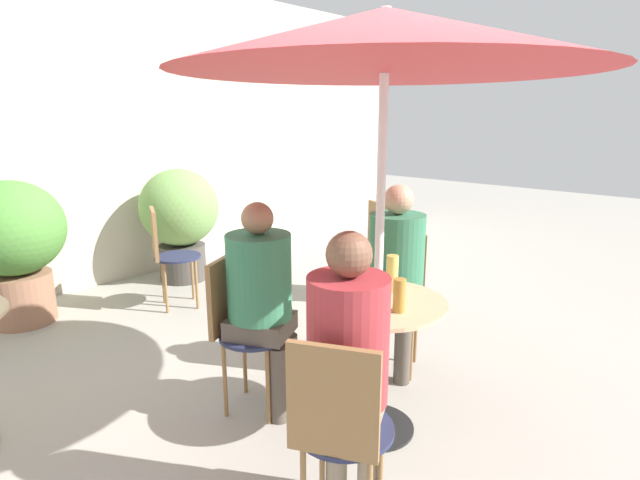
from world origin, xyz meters
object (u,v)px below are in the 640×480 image
cafe_table_near (377,337)px  seated_person_1 (262,291)px  bistro_chair_0 (398,288)px  potted_plant_1 (180,216)px  beer_glass_1 (346,281)px  beer_glass_2 (399,295)px  seated_person_0 (396,265)px  potted_plant_0 (13,240)px  bistro_chair_1 (239,319)px  bistro_chair_4 (369,241)px  bistro_chair_3 (166,248)px  beer_glass_0 (392,273)px  bistro_chair_2 (339,422)px  umbrella (385,41)px  seated_person_2 (348,356)px

cafe_table_near → seated_person_1: seated_person_1 is taller
bistro_chair_0 → potted_plant_1: 2.64m
beer_glass_1 → beer_glass_2: 0.32m
seated_person_0 → potted_plant_0: (-1.36, 2.69, -0.05)m
bistro_chair_0 → bistro_chair_1: size_ratio=1.00×
bistro_chair_1 → beer_glass_1: size_ratio=5.42×
bistro_chair_0 → bistro_chair_4: (0.89, 0.91, 0.00)m
bistro_chair_4 → beer_glass_1: bearing=-32.4°
beer_glass_1 → potted_plant_1: bearing=74.8°
bistro_chair_1 → bistro_chair_3: (0.54, 1.69, 0.00)m
cafe_table_near → seated_person_0: (0.57, 0.28, 0.20)m
bistro_chair_0 → beer_glass_1: bearing=-102.5°
bistro_chair_4 → seated_person_0: seated_person_0 is taller
beer_glass_0 → potted_plant_1: potted_plant_1 is taller
cafe_table_near → bistro_chair_4: 2.03m
seated_person_0 → bistro_chair_1: bearing=-140.8°
bistro_chair_2 → beer_glass_0: beer_glass_0 is taller
bistro_chair_3 → beer_glass_1: (-0.25, -2.23, 0.28)m
potted_plant_1 → bistro_chair_3: bearing=-130.8°
bistro_chair_0 → bistro_chair_2: same height
bistro_chair_0 → bistro_chair_3: bearing=167.8°
cafe_table_near → beer_glass_2: beer_glass_2 is taller
seated_person_1 → potted_plant_1: bearing=41.6°
cafe_table_near → umbrella: (0.00, -0.00, 1.44)m
bistro_chair_0 → bistro_chair_4: bearing=109.7°
seated_person_2 → cafe_table_near: bearing=-90.0°
seated_person_0 → beer_glass_0: 0.48m
beer_glass_1 → umbrella: size_ratio=0.08×
bistro_chair_2 → beer_glass_2: size_ratio=5.41×
bistro_chair_0 → bistro_chair_4: size_ratio=1.00×
seated_person_2 → potted_plant_1: 3.51m
bistro_chair_0 → seated_person_2: size_ratio=0.72×
bistro_chair_4 → seated_person_2: seated_person_2 is taller
beer_glass_0 → beer_glass_2: (-0.22, -0.19, -0.02)m
bistro_chair_2 → beer_glass_1: 0.87m
seated_person_1 → umbrella: (0.28, -0.57, 1.26)m
seated_person_1 → beer_glass_1: bearing=-87.6°
bistro_chair_2 → seated_person_1: bearing=-50.9°
bistro_chair_0 → bistro_chair_4: 1.27m
beer_glass_0 → potted_plant_1: (0.54, 2.95, -0.16)m
seated_person_0 → potted_plant_0: 3.02m
seated_person_0 → seated_person_2: (-1.14, -0.56, 0.00)m
bistro_chair_1 → cafe_table_near: bearing=-90.0°
seated_person_2 → seated_person_1: bearing=-45.1°
bistro_chair_3 → beer_glass_1: 2.26m
potted_plant_0 → umbrella: (0.79, -2.97, 1.28)m
bistro_chair_3 → potted_plant_1: 0.80m
potted_plant_0 → potted_plant_1: 1.50m
bistro_chair_0 → seated_person_0: 0.25m
cafe_table_near → bistro_chair_4: size_ratio=0.83×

